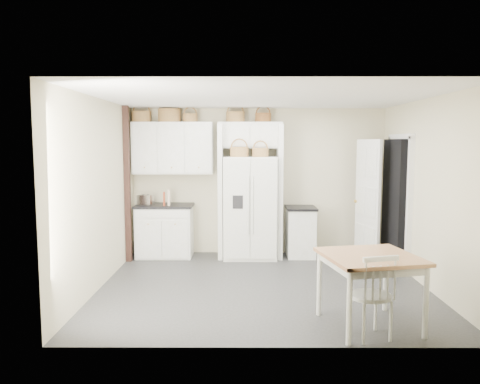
{
  "coord_description": "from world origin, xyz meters",
  "views": [
    {
      "loc": [
        -0.3,
        -6.38,
        1.99
      ],
      "look_at": [
        -0.32,
        0.4,
        1.28
      ],
      "focal_mm": 35.0,
      "sensor_mm": 36.0,
      "label": 1
    }
  ],
  "objects": [
    {
      "name": "basket_upper_a",
      "position": [
        -2.04,
        1.83,
        2.44
      ],
      "size": [
        0.33,
        0.33,
        0.19
      ],
      "primitive_type": "cylinder",
      "color": "brown",
      "rests_on": "upper_cabinet"
    },
    {
      "name": "door_slab",
      "position": [
        1.8,
        1.33,
        1.02
      ],
      "size": [
        0.21,
        0.79,
        2.05
      ],
      "primitive_type": "cube",
      "rotation": [
        0.0,
        0.0,
        -1.36
      ],
      "color": "white",
      "rests_on": "floor"
    },
    {
      "name": "basket_upper_c",
      "position": [
        -1.19,
        1.83,
        2.42
      ],
      "size": [
        0.26,
        0.26,
        0.15
      ],
      "primitive_type": "cylinder",
      "color": "brown",
      "rests_on": "upper_cabinet"
    },
    {
      "name": "basket_fridge_b",
      "position": [
        0.02,
        1.55,
        1.83
      ],
      "size": [
        0.28,
        0.28,
        0.15
      ],
      "primitive_type": "cylinder",
      "color": "brown",
      "rests_on": "refrigerator"
    },
    {
      "name": "upper_cabinet",
      "position": [
        -1.5,
        1.83,
        1.9
      ],
      "size": [
        1.4,
        0.34,
        0.9
      ],
      "primitive_type": "cube",
      "color": "white",
      "rests_on": "wall_back"
    },
    {
      "name": "basket_bridge_b",
      "position": [
        0.08,
        1.83,
        2.43
      ],
      "size": [
        0.28,
        0.28,
        0.16
      ],
      "primitive_type": "cylinder",
      "color": "#533119",
      "rests_on": "bridge_cabinet"
    },
    {
      "name": "counter_right",
      "position": [
        0.74,
        1.7,
        0.86
      ],
      "size": [
        0.52,
        0.61,
        0.04
      ],
      "primitive_type": "cube",
      "color": "black",
      "rests_on": "base_cab_right"
    },
    {
      "name": "floor",
      "position": [
        0.0,
        0.0,
        0.0
      ],
      "size": [
        4.5,
        4.5,
        0.0
      ],
      "primitive_type": "plane",
      "color": "#2B2B2B",
      "rests_on": "ground"
    },
    {
      "name": "ceiling",
      "position": [
        0.0,
        0.0,
        2.6
      ],
      "size": [
        4.5,
        4.5,
        0.0
      ],
      "primitive_type": "plane",
      "color": "white",
      "rests_on": "wall_back"
    },
    {
      "name": "doorway_void",
      "position": [
        2.16,
        1.0,
        1.02
      ],
      "size": [
        0.18,
        0.85,
        2.05
      ],
      "primitive_type": "cube",
      "color": "black",
      "rests_on": "floor"
    },
    {
      "name": "cookbook_red",
      "position": [
        -1.64,
        1.62,
        1.03
      ],
      "size": [
        0.05,
        0.15,
        0.22
      ],
      "primitive_type": "cube",
      "rotation": [
        0.0,
        0.0,
        0.14
      ],
      "color": "#973419",
      "rests_on": "counter_left"
    },
    {
      "name": "counter_left",
      "position": [
        -1.64,
        1.7,
        0.9
      ],
      "size": [
        0.99,
        0.64,
        0.04
      ],
      "primitive_type": "cube",
      "color": "black",
      "rests_on": "base_cab_left"
    },
    {
      "name": "base_cab_left",
      "position": [
        -1.64,
        1.7,
        0.44
      ],
      "size": [
        0.95,
        0.6,
        0.88
      ],
      "primitive_type": "cube",
      "color": "white",
      "rests_on": "floor"
    },
    {
      "name": "fridge_panel_right",
      "position": [
        0.36,
        1.7,
        1.15
      ],
      "size": [
        0.08,
        0.6,
        2.3
      ],
      "primitive_type": "cube",
      "color": "white",
      "rests_on": "floor"
    },
    {
      "name": "toaster",
      "position": [
        -1.95,
        1.61,
        1.01
      ],
      "size": [
        0.3,
        0.23,
        0.18
      ],
      "primitive_type": "cube",
      "rotation": [
        0.0,
        0.0,
        -0.32
      ],
      "color": "silver",
      "rests_on": "counter_left"
    },
    {
      "name": "base_cab_right",
      "position": [
        0.74,
        1.7,
        0.42
      ],
      "size": [
        0.48,
        0.57,
        0.84
      ],
      "primitive_type": "cube",
      "color": "white",
      "rests_on": "floor"
    },
    {
      "name": "fridge_panel_left",
      "position": [
        -0.66,
        1.7,
        1.15
      ],
      "size": [
        0.08,
        0.6,
        2.3
      ],
      "primitive_type": "cube",
      "color": "white",
      "rests_on": "floor"
    },
    {
      "name": "wall_left",
      "position": [
        -2.25,
        0.0,
        1.3
      ],
      "size": [
        0.0,
        4.0,
        4.0
      ],
      "primitive_type": "plane",
      "rotation": [
        1.57,
        0.0,
        1.57
      ],
      "color": "beige",
      "rests_on": "floor"
    },
    {
      "name": "dining_table",
      "position": [
        1.09,
        -1.45,
        0.4
      ],
      "size": [
        1.12,
        1.12,
        0.79
      ],
      "primitive_type": "cube",
      "rotation": [
        0.0,
        0.0,
        0.19
      ],
      "color": "#A86940",
      "rests_on": "floor"
    },
    {
      "name": "windsor_chair",
      "position": [
        1.02,
        -1.75,
        0.44
      ],
      "size": [
        0.51,
        0.48,
        0.88
      ],
      "primitive_type": "cube",
      "rotation": [
        0.0,
        0.0,
        0.25
      ],
      "color": "white",
      "rests_on": "floor"
    },
    {
      "name": "wall_back",
      "position": [
        0.0,
        2.0,
        1.3
      ],
      "size": [
        4.5,
        0.0,
        4.5
      ],
      "primitive_type": "plane",
      "rotation": [
        1.57,
        0.0,
        0.0
      ],
      "color": "beige",
      "rests_on": "floor"
    },
    {
      "name": "trim_post",
      "position": [
        -2.2,
        1.35,
        1.3
      ],
      "size": [
        0.09,
        0.09,
        2.6
      ],
      "primitive_type": "cube",
      "color": "black",
      "rests_on": "floor"
    },
    {
      "name": "refrigerator",
      "position": [
        -0.15,
        1.65,
        0.88
      ],
      "size": [
        0.91,
        0.73,
        1.76
      ],
      "primitive_type": "cube",
      "color": "white",
      "rests_on": "floor"
    },
    {
      "name": "wall_right",
      "position": [
        2.25,
        0.0,
        1.3
      ],
      "size": [
        0.0,
        4.0,
        4.0
      ],
      "primitive_type": "plane",
      "rotation": [
        1.57,
        0.0,
        -1.57
      ],
      "color": "beige",
      "rests_on": "floor"
    },
    {
      "name": "basket_upper_b",
      "position": [
        -1.55,
        1.83,
        2.46
      ],
      "size": [
        0.39,
        0.39,
        0.23
      ],
      "primitive_type": "cylinder",
      "color": "brown",
      "rests_on": "upper_cabinet"
    },
    {
      "name": "basket_bridge_a",
      "position": [
        -0.41,
        1.83,
        2.44
      ],
      "size": [
        0.32,
        0.32,
        0.18
      ],
      "primitive_type": "cylinder",
      "color": "brown",
      "rests_on": "bridge_cabinet"
    },
    {
      "name": "bridge_cabinet",
      "position": [
        -0.15,
        1.83,
        2.12
      ],
      "size": [
        1.12,
        0.34,
        0.45
      ],
      "primitive_type": "cube",
      "color": "white",
      "rests_on": "wall_back"
    },
    {
      "name": "cookbook_cream",
      "position": [
        -1.55,
        1.62,
        1.05
      ],
      "size": [
        0.05,
        0.18,
        0.26
      ],
      "primitive_type": "cube",
      "rotation": [
        0.0,
        0.0,
        0.09
      ],
      "color": "beige",
      "rests_on": "counter_left"
    },
    {
      "name": "basket_fridge_a",
      "position": [
        -0.34,
        1.55,
        1.84
      ],
      "size": [
        0.31,
        0.31,
        0.17
      ],
      "primitive_type": "cylinder",
      "color": "brown",
      "rests_on": "refrigerator"
    }
  ]
}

